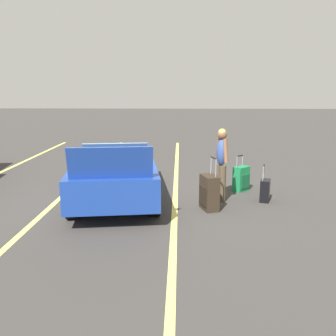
{
  "coord_description": "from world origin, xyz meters",
  "views": [
    {
      "loc": [
        -8.15,
        -1.48,
        2.51
      ],
      "look_at": [
        -0.07,
        -1.22,
        0.75
      ],
      "focal_mm": 38.96,
      "sensor_mm": 36.0,
      "label": 1
    }
  ],
  "objects_px": {
    "convertible_car": "(116,172)",
    "suitcase_large_black": "(209,193)",
    "suitcase_small_carryon": "(265,190)",
    "suitcase_medium_bright": "(241,179)",
    "traveler_person": "(221,161)"
  },
  "relations": [
    {
      "from": "suitcase_large_black",
      "to": "suitcase_medium_bright",
      "type": "xyz_separation_m",
      "value": [
        1.49,
        -0.92,
        -0.06
      ]
    },
    {
      "from": "suitcase_large_black",
      "to": "suitcase_small_carryon",
      "type": "height_order",
      "value": "suitcase_large_black"
    },
    {
      "from": "suitcase_small_carryon",
      "to": "traveler_person",
      "type": "bearing_deg",
      "value": -164.55
    },
    {
      "from": "suitcase_large_black",
      "to": "traveler_person",
      "type": "xyz_separation_m",
      "value": [
        0.67,
        -0.31,
        0.56
      ]
    },
    {
      "from": "convertible_car",
      "to": "suitcase_large_black",
      "type": "xyz_separation_m",
      "value": [
        -0.94,
        -2.14,
        -0.22
      ]
    },
    {
      "from": "suitcase_medium_bright",
      "to": "suitcase_small_carryon",
      "type": "distance_m",
      "value": 0.95
    },
    {
      "from": "convertible_car",
      "to": "suitcase_large_black",
      "type": "height_order",
      "value": "convertible_car"
    },
    {
      "from": "suitcase_large_black",
      "to": "suitcase_medium_bright",
      "type": "height_order",
      "value": "suitcase_large_black"
    },
    {
      "from": "suitcase_large_black",
      "to": "traveler_person",
      "type": "height_order",
      "value": "traveler_person"
    },
    {
      "from": "suitcase_large_black",
      "to": "traveler_person",
      "type": "distance_m",
      "value": 0.93
    },
    {
      "from": "convertible_car",
      "to": "suitcase_medium_bright",
      "type": "distance_m",
      "value": 3.12
    },
    {
      "from": "convertible_car",
      "to": "suitcase_small_carryon",
      "type": "distance_m",
      "value": 3.49
    },
    {
      "from": "convertible_car",
      "to": "traveler_person",
      "type": "bearing_deg",
      "value": -104.19
    },
    {
      "from": "convertible_car",
      "to": "suitcase_large_black",
      "type": "distance_m",
      "value": 2.35
    },
    {
      "from": "traveler_person",
      "to": "suitcase_medium_bright",
      "type": "bearing_deg",
      "value": -144.67
    }
  ]
}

